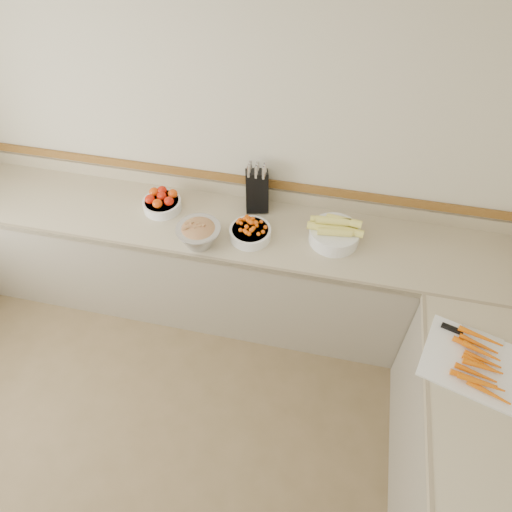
% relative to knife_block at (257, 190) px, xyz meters
% --- Properties ---
extents(back_wall, '(4.00, 0.00, 4.00)m').
position_rel_knife_block_xyz_m(back_wall, '(-0.24, 0.10, 0.25)').
color(back_wall, beige).
rests_on(back_wall, ground_plane).
extents(counter_back, '(4.00, 0.65, 1.08)m').
position_rel_knife_block_xyz_m(counter_back, '(-0.24, -0.22, -0.60)').
color(counter_back, '#BFAF8B').
rests_on(counter_back, ground_plane).
extents(knife_block, '(0.19, 0.22, 0.37)m').
position_rel_knife_block_xyz_m(knife_block, '(0.00, 0.00, 0.00)').
color(knife_block, black).
rests_on(knife_block, counter_back).
extents(tomato_bowl, '(0.27, 0.27, 0.13)m').
position_rel_knife_block_xyz_m(tomato_bowl, '(-0.64, -0.16, -0.09)').
color(tomato_bowl, white).
rests_on(tomato_bowl, counter_back).
extents(cherry_tomato_bowl, '(0.27, 0.27, 0.15)m').
position_rel_knife_block_xyz_m(cherry_tomato_bowl, '(0.02, -0.30, -0.10)').
color(cherry_tomato_bowl, white).
rests_on(cherry_tomato_bowl, counter_back).
extents(corn_bowl, '(0.36, 0.33, 0.19)m').
position_rel_knife_block_xyz_m(corn_bowl, '(0.56, -0.21, -0.08)').
color(corn_bowl, white).
rests_on(corn_bowl, counter_back).
extents(rhubarb_bowl, '(0.29, 0.29, 0.16)m').
position_rel_knife_block_xyz_m(rhubarb_bowl, '(-0.29, -0.42, -0.07)').
color(rhubarb_bowl, '#B2B2BA').
rests_on(rhubarb_bowl, counter_back).
extents(cutting_board, '(0.62, 0.54, 0.08)m').
position_rel_knife_block_xyz_m(cutting_board, '(1.37, -0.97, -0.13)').
color(cutting_board, white).
rests_on(cutting_board, counter_right).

